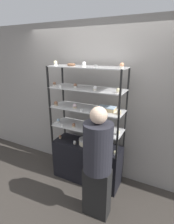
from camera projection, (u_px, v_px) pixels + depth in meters
ground_plane at (87, 178)px, 3.11m from camera, size 20.00×20.00×0.00m
back_wall at (96, 103)px, 2.98m from camera, size 8.00×0.05×2.60m
display_base at (87, 162)px, 3.00m from camera, size 1.15×0.41×0.69m
display_riser_lower at (87, 128)px, 2.79m from camera, size 1.15×0.41×0.31m
display_riser_middle at (87, 110)px, 2.69m from camera, size 1.15×0.41×0.31m
display_riser_upper at (87, 90)px, 2.58m from camera, size 1.15×0.41×0.31m
display_riser_top at (87, 68)px, 2.48m from camera, size 1.15×0.41×0.31m
layer_cake_centerpiece at (85, 142)px, 2.86m from camera, size 0.22×0.22×0.10m
sheet_cake_frosted at (107, 109)px, 2.56m from camera, size 0.26×0.15×0.06m
cupcake_0 at (60, 137)px, 3.06m from camera, size 0.05×0.05×0.06m
cupcake_1 at (75, 142)px, 2.88m from camera, size 0.05×0.05×0.06m
cupcake_2 at (94, 148)px, 2.71m from camera, size 0.05×0.05×0.06m
cupcake_3 at (115, 153)px, 2.58m from camera, size 0.05×0.05×0.06m
price_tag_0 at (89, 150)px, 2.67m from camera, size 0.04×0.00×0.04m
cupcake_4 at (58, 120)px, 2.95m from camera, size 0.05×0.05×0.07m
cupcake_5 at (74, 125)px, 2.77m from camera, size 0.05×0.05×0.07m
cupcake_6 at (96, 128)px, 2.66m from camera, size 0.05×0.05×0.07m
cupcake_7 at (118, 133)px, 2.51m from camera, size 0.05×0.05×0.07m
price_tag_1 at (62, 126)px, 2.77m from camera, size 0.04×0.00×0.04m
cupcake_8 at (56, 103)px, 2.81m from camera, size 0.06×0.06×0.07m
cupcake_9 at (75, 106)px, 2.68m from camera, size 0.06×0.06×0.07m
cupcake_10 at (119, 112)px, 2.40m from camera, size 0.06×0.06×0.07m
price_tag_2 at (81, 110)px, 2.52m from camera, size 0.04×0.00×0.04m
cupcake_11 at (55, 84)px, 2.73m from camera, size 0.05×0.05×0.06m
cupcake_12 at (75, 86)px, 2.61m from camera, size 0.05×0.05×0.06m
cupcake_13 at (95, 88)px, 2.42m from camera, size 0.05×0.05×0.06m
cupcake_14 at (118, 91)px, 2.27m from camera, size 0.05×0.05×0.06m
price_tag_3 at (60, 87)px, 2.56m from camera, size 0.04×0.00×0.04m
cupcake_15 at (55, 63)px, 2.64m from camera, size 0.06×0.06×0.07m
cupcake_16 at (84, 64)px, 2.39m from camera, size 0.06×0.06×0.07m
cupcake_17 at (122, 66)px, 2.17m from camera, size 0.06×0.06×0.07m
price_tag_4 at (96, 66)px, 2.22m from camera, size 0.04×0.00×0.04m
donut_glazed at (71, 65)px, 2.58m from camera, size 0.12×0.12×0.03m
customer_figure at (97, 162)px, 2.18m from camera, size 0.36×0.36×1.56m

